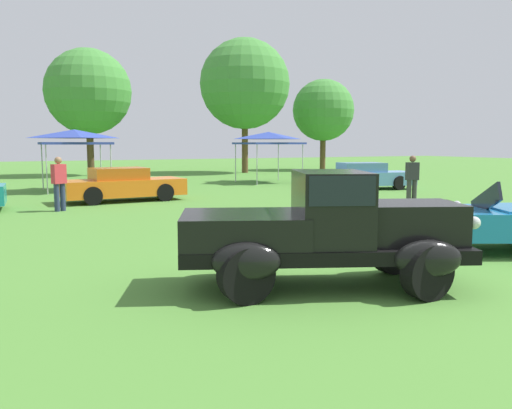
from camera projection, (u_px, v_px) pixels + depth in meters
name	position (u px, v px, depth m)	size (l,w,h in m)	color
ground_plane	(351.00, 278.00, 8.08)	(120.00, 120.00, 0.00)	#4C8433
feature_pickup_truck	(326.00, 229.00, 7.50)	(4.32, 2.94, 1.70)	black
neighbor_convertible	(478.00, 222.00, 10.08)	(4.64, 3.40, 1.40)	#1E7AB7
show_car_orange	(123.00, 185.00, 18.78)	(4.41, 2.00, 1.22)	orange
show_car_skyblue	(364.00, 176.00, 23.72)	(4.68, 2.69, 1.22)	#669EDB
spectator_by_row	(59.00, 182.00, 15.97)	(0.46, 0.39, 1.69)	#283351
spectator_far_side	(412.00, 178.00, 17.52)	(0.45, 0.34, 1.69)	#383838
canopy_tent_center_field	(75.00, 136.00, 22.72)	(2.88, 2.88, 2.71)	#B7B7BC
canopy_tent_right_field	(268.00, 137.00, 27.65)	(2.98, 2.98, 2.71)	#B7B7BC
treeline_mid_left	(88.00, 92.00, 33.13)	(5.46, 5.46, 8.14)	#47331E
treeline_center	(245.00, 84.00, 36.38)	(6.34, 6.34, 9.43)	brown
treeline_mid_right	(323.00, 110.00, 40.46)	(4.81, 4.81, 7.09)	brown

